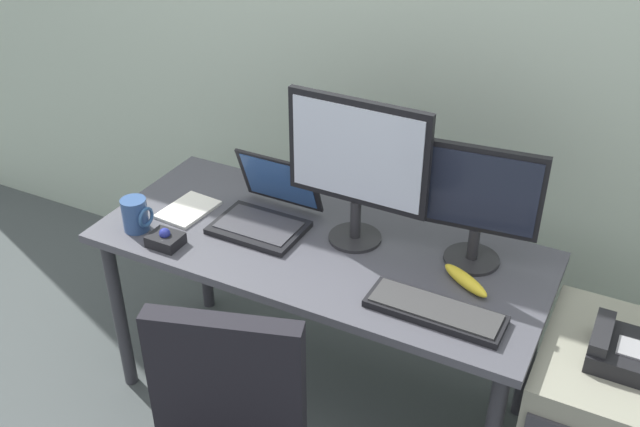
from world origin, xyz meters
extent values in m
plane|color=#454B4B|center=(0.00, 0.00, 0.00)|extent=(8.00, 8.00, 0.00)
cube|color=#46474E|center=(0.00, 0.00, 0.70)|extent=(1.53, 0.66, 0.03)
cylinder|color=#2D2D33|center=(-0.70, -0.27, 0.34)|extent=(0.05, 0.05, 0.68)
cylinder|color=#2D2D33|center=(-0.70, 0.27, 0.34)|extent=(0.05, 0.05, 0.68)
cylinder|color=#2D2D33|center=(0.70, 0.27, 0.34)|extent=(0.05, 0.05, 0.68)
cube|color=black|center=(0.98, -0.06, 0.69)|extent=(0.17, 0.20, 0.06)
cube|color=black|center=(0.92, -0.06, 0.73)|extent=(0.05, 0.18, 0.04)
cube|color=gray|center=(1.00, -0.07, 0.72)|extent=(0.07, 0.08, 0.01)
cube|color=black|center=(0.10, -0.72, 0.75)|extent=(0.40, 0.18, 0.42)
cylinder|color=#262628|center=(0.09, 0.08, 0.72)|extent=(0.18, 0.18, 0.01)
cylinder|color=#262628|center=(0.09, 0.08, 0.79)|extent=(0.04, 0.04, 0.14)
cube|color=black|center=(0.09, 0.08, 1.04)|extent=(0.49, 0.03, 0.36)
cube|color=silver|center=(0.09, 0.07, 1.04)|extent=(0.45, 0.01, 0.32)
cylinder|color=#262628|center=(0.48, 0.14, 0.72)|extent=(0.18, 0.18, 0.01)
cylinder|color=#262628|center=(0.48, 0.14, 0.78)|extent=(0.04, 0.04, 0.11)
cube|color=black|center=(0.48, 0.14, 0.98)|extent=(0.38, 0.06, 0.29)
cube|color=#1E2333|center=(0.48, 0.12, 0.98)|extent=(0.35, 0.04, 0.25)
cube|color=black|center=(0.47, -0.17, 0.72)|extent=(0.41, 0.14, 0.02)
cube|color=#353535|center=(0.47, -0.17, 0.74)|extent=(0.38, 0.12, 0.01)
cube|color=black|center=(-0.23, -0.02, 0.72)|extent=(0.31, 0.22, 0.02)
cube|color=#38383D|center=(-0.23, -0.02, 0.73)|extent=(0.27, 0.17, 0.00)
cube|color=black|center=(-0.23, 0.13, 0.84)|extent=(0.31, 0.09, 0.21)
cube|color=#335999|center=(-0.23, 0.12, 0.84)|extent=(0.27, 0.07, 0.18)
cube|color=black|center=(-0.46, -0.24, 0.73)|extent=(0.11, 0.09, 0.04)
sphere|color=navy|center=(-0.46, -0.24, 0.76)|extent=(0.04, 0.04, 0.04)
cylinder|color=#2F4D82|center=(-0.61, -0.21, 0.77)|extent=(0.09, 0.09, 0.12)
torus|color=#2C5385|center=(-0.56, -0.21, 0.77)|extent=(0.01, 0.07, 0.07)
cube|color=white|center=(-0.52, -0.03, 0.72)|extent=(0.16, 0.22, 0.01)
ellipsoid|color=yellow|center=(0.50, 0.00, 0.73)|extent=(0.18, 0.14, 0.04)
camera|label=1|loc=(0.92, -1.79, 2.08)|focal=40.61mm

